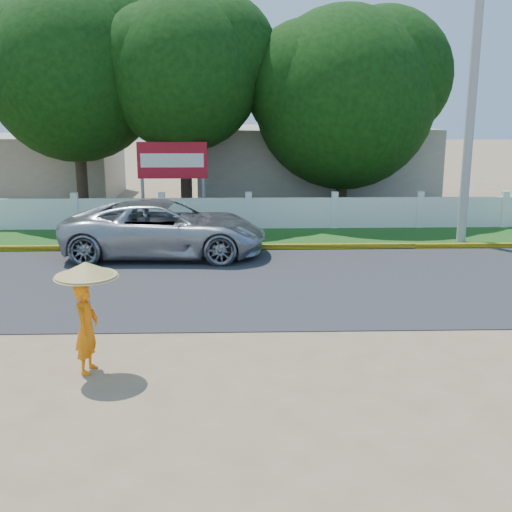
% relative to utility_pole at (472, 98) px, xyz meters
% --- Properties ---
extents(ground, '(120.00, 120.00, 0.00)m').
position_rel_utility_pole_xyz_m(ground, '(-6.70, -8.87, -4.47)').
color(ground, '#9E8460').
rests_on(ground, ground).
extents(road, '(60.00, 7.00, 0.02)m').
position_rel_utility_pole_xyz_m(road, '(-6.70, -4.37, -4.46)').
color(road, '#38383A').
rests_on(road, ground).
extents(grass_verge, '(60.00, 3.50, 0.03)m').
position_rel_utility_pole_xyz_m(grass_verge, '(-6.70, 0.88, -4.46)').
color(grass_verge, '#2D601E').
rests_on(grass_verge, ground).
extents(curb, '(40.00, 0.18, 0.16)m').
position_rel_utility_pole_xyz_m(curb, '(-6.70, -0.82, -4.39)').
color(curb, yellow).
rests_on(curb, ground).
extents(fence, '(40.00, 0.10, 1.10)m').
position_rel_utility_pole_xyz_m(fence, '(-6.70, 2.33, -3.92)').
color(fence, silver).
rests_on(fence, ground).
extents(building_near, '(10.00, 6.00, 3.20)m').
position_rel_utility_pole_xyz_m(building_near, '(-3.70, 9.13, -2.87)').
color(building_near, '#B7AD99').
rests_on(building_near, ground).
extents(building_far, '(8.00, 5.00, 2.80)m').
position_rel_utility_pole_xyz_m(building_far, '(-16.70, 10.13, -3.07)').
color(building_far, '#B7AD99').
rests_on(building_far, ground).
extents(utility_pole, '(0.28, 0.28, 8.95)m').
position_rel_utility_pole_xyz_m(utility_pole, '(0.00, 0.00, 0.00)').
color(utility_pole, '#9C9C9A').
rests_on(utility_pole, ground).
extents(vehicle, '(5.88, 2.85, 1.61)m').
position_rel_utility_pole_xyz_m(vehicle, '(-9.18, -1.51, -3.67)').
color(vehicle, '#AAACB2').
rests_on(vehicle, ground).
extents(monk_with_parasol, '(1.04, 1.04, 1.90)m').
position_rel_utility_pole_xyz_m(monk_with_parasol, '(-9.56, -9.61, -3.23)').
color(monk_with_parasol, orange).
rests_on(monk_with_parasol, ground).
extents(billboard, '(2.50, 0.13, 2.95)m').
position_rel_utility_pole_xyz_m(billboard, '(-9.41, 3.43, -2.33)').
color(billboard, gray).
rests_on(billboard, ground).
extents(tree_row, '(33.82, 7.51, 8.71)m').
position_rel_utility_pole_xyz_m(tree_row, '(-7.36, 5.36, 0.54)').
color(tree_row, '#473828').
rests_on(tree_row, ground).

